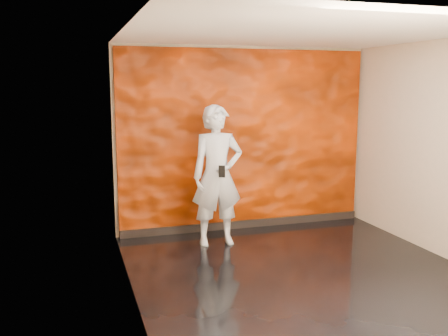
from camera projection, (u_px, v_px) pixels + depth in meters
room at (302, 156)px, 5.82m from camera, size 4.02×4.02×2.81m
feature_wall at (245, 140)px, 7.67m from camera, size 3.90×0.06×2.75m
baseboard at (245, 224)px, 7.85m from camera, size 3.90×0.04×0.12m
man at (217, 176)px, 6.91m from camera, size 0.73×0.50×1.96m
phone at (222, 171)px, 6.61m from camera, size 0.09×0.05×0.16m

